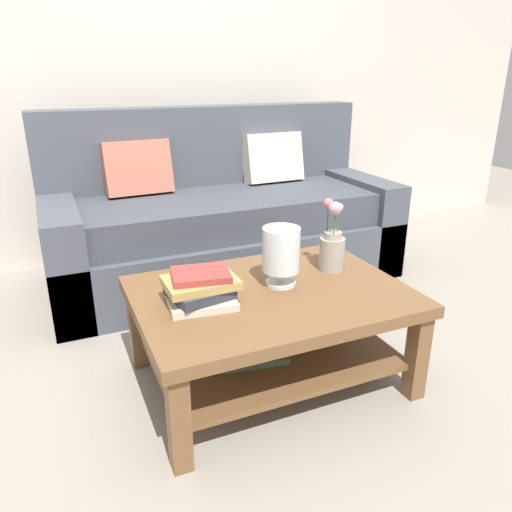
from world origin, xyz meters
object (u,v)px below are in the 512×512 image
book_stack_main (201,289)px  couch (222,221)px  glass_hurricane_vase (281,252)px  flower_pitcher (332,246)px  coffee_table (270,315)px

book_stack_main → couch: bearing=66.7°
glass_hurricane_vase → flower_pitcher: size_ratio=0.77×
flower_pitcher → coffee_table: bearing=-164.6°
glass_hurricane_vase → flower_pitcher: flower_pitcher is taller
couch → coffee_table: couch is taller
book_stack_main → glass_hurricane_vase: size_ratio=1.12×
couch → flower_pitcher: (0.13, -1.11, 0.18)m
couch → book_stack_main: (-0.52, -1.20, 0.13)m
glass_hurricane_vase → flower_pitcher: bearing=11.0°
couch → glass_hurricane_vase: 1.19m
coffee_table → glass_hurricane_vase: (0.07, 0.04, 0.26)m
flower_pitcher → glass_hurricane_vase: bearing=-169.0°
couch → glass_hurricane_vase: size_ratio=8.55×
couch → coffee_table: (-0.22, -1.21, -0.05)m
glass_hurricane_vase → book_stack_main: bearing=-174.1°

